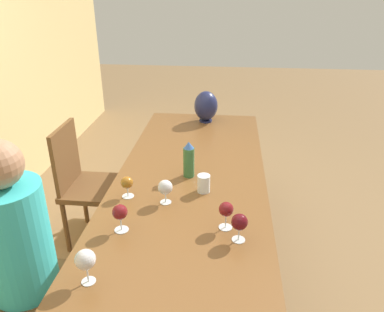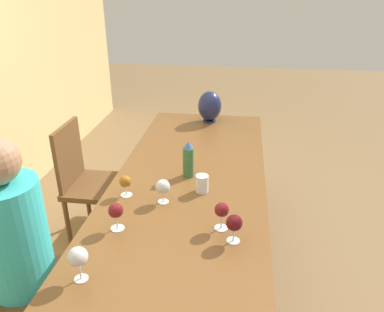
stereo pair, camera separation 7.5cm
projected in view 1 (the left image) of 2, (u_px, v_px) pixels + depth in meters
name	position (u px, v px, depth m)	size (l,w,h in m)	color
ground_plane	(190.00, 277.00, 2.60)	(14.00, 14.00, 0.00)	olive
dining_table	(189.00, 192.00, 2.31)	(2.54, 0.93, 0.76)	brown
water_bottle	(189.00, 160.00, 2.30)	(0.07, 0.07, 0.23)	#336638
water_tumbler	(204.00, 183.00, 2.16)	(0.07, 0.07, 0.10)	silver
vase	(206.00, 106.00, 3.19)	(0.20, 0.20, 0.27)	#1E234C
wine_glass_0	(165.00, 188.00, 2.03)	(0.08, 0.08, 0.14)	silver
wine_glass_1	(85.00, 260.00, 1.48)	(0.08, 0.08, 0.16)	silver
wine_glass_2	(226.00, 210.00, 1.82)	(0.07, 0.07, 0.14)	silver
wine_glass_3	(240.00, 223.00, 1.73)	(0.08, 0.08, 0.14)	silver
wine_glass_5	(127.00, 183.00, 2.09)	(0.07, 0.07, 0.12)	silver
wine_glass_6	(120.00, 213.00, 1.80)	(0.08, 0.08, 0.14)	silver
chair_near	(13.00, 280.00, 1.88)	(0.44, 0.44, 0.94)	brown
chair_far	(86.00, 181.00, 2.80)	(0.44, 0.44, 0.94)	brown
person_near	(22.00, 252.00, 1.79)	(0.32, 0.32, 1.27)	#2D2D38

